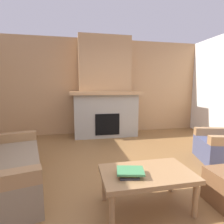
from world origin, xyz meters
TOP-DOWN VIEW (x-y plane):
  - ground at (0.00, 0.00)m, footprint 9.00×9.00m
  - wall_back_wood_panel at (0.00, 3.00)m, footprint 6.00×0.12m
  - fireplace at (0.00, 2.62)m, footprint 1.90×0.82m
  - couch at (-1.81, 0.23)m, footprint 1.23×1.94m
  - coffee_table at (-0.06, -0.56)m, footprint 1.00×0.60m
  - book_stack_near_edge at (-0.28, -0.61)m, footprint 0.32×0.27m

SIDE VIEW (x-z plane):
  - ground at x=0.00m, z-range 0.00..0.00m
  - couch at x=-1.81m, z-range -0.14..0.71m
  - coffee_table at x=-0.06m, z-range 0.16..0.59m
  - book_stack_near_edge at x=-0.28m, z-range 0.43..0.50m
  - fireplace at x=0.00m, z-range -0.19..2.51m
  - wall_back_wood_panel at x=0.00m, z-range 0.00..2.70m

